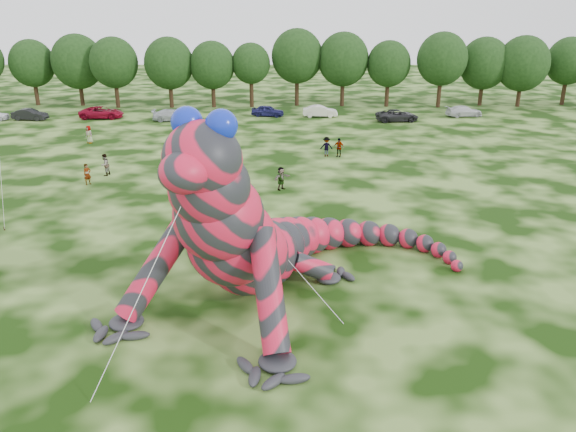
% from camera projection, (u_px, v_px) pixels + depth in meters
% --- Properties ---
extents(ground, '(240.00, 240.00, 0.00)m').
position_uv_depth(ground, '(144.00, 318.00, 25.06)').
color(ground, '#16330A').
rests_on(ground, ground).
extents(inflatable_gecko, '(22.34, 23.92, 9.55)m').
position_uv_depth(inflatable_gecko, '(260.00, 193.00, 26.56)').
color(inflatable_gecko, red).
rests_on(inflatable_gecko, ground).
extents(tree_4, '(6.22, 5.60, 9.06)m').
position_uv_depth(tree_4, '(33.00, 73.00, 78.67)').
color(tree_4, black).
rests_on(tree_4, ground).
extents(tree_5, '(7.16, 6.44, 9.80)m').
position_uv_depth(tree_5, '(79.00, 70.00, 78.25)').
color(tree_5, black).
rests_on(tree_5, ground).
extents(tree_6, '(6.52, 5.86, 9.49)m').
position_uv_depth(tree_6, '(115.00, 73.00, 76.63)').
color(tree_6, black).
rests_on(tree_6, ground).
extents(tree_7, '(6.68, 6.01, 9.48)m').
position_uv_depth(tree_7, '(170.00, 73.00, 76.71)').
color(tree_7, black).
rests_on(tree_7, ground).
extents(tree_8, '(6.14, 5.53, 8.94)m').
position_uv_depth(tree_8, '(213.00, 74.00, 76.94)').
color(tree_8, black).
rests_on(tree_8, ground).
extents(tree_9, '(5.27, 4.74, 8.68)m').
position_uv_depth(tree_9, '(251.00, 75.00, 77.30)').
color(tree_9, black).
rests_on(tree_9, ground).
extents(tree_10, '(7.09, 6.38, 10.50)m').
position_uv_depth(tree_10, '(297.00, 67.00, 78.11)').
color(tree_10, black).
rests_on(tree_10, ground).
extents(tree_11, '(7.01, 6.31, 10.07)m').
position_uv_depth(tree_11, '(343.00, 69.00, 77.79)').
color(tree_11, black).
rests_on(tree_11, ground).
extents(tree_12, '(5.99, 5.39, 8.97)m').
position_uv_depth(tree_12, '(388.00, 74.00, 77.53)').
color(tree_12, black).
rests_on(tree_12, ground).
extents(tree_13, '(6.83, 6.15, 10.13)m').
position_uv_depth(tree_13, '(441.00, 70.00, 76.72)').
color(tree_13, black).
rests_on(tree_13, ground).
extents(tree_14, '(6.82, 6.14, 9.40)m').
position_uv_depth(tree_14, '(483.00, 72.00, 78.31)').
color(tree_14, black).
rests_on(tree_14, ground).
extents(tree_15, '(7.17, 6.45, 9.63)m').
position_uv_depth(tree_15, '(522.00, 71.00, 77.35)').
color(tree_15, black).
rests_on(tree_15, ground).
extents(tree_16, '(6.26, 5.63, 9.37)m').
position_uv_depth(tree_16, '(567.00, 71.00, 78.86)').
color(tree_16, black).
rests_on(tree_16, ground).
extents(car_1, '(4.38, 1.94, 1.40)m').
position_uv_depth(car_1, '(30.00, 115.00, 69.09)').
color(car_1, black).
rests_on(car_1, ground).
extents(car_2, '(5.46, 2.70, 1.49)m').
position_uv_depth(car_2, '(102.00, 112.00, 70.20)').
color(car_2, maroon).
rests_on(car_2, ground).
extents(car_3, '(5.01, 2.36, 1.41)m').
position_uv_depth(car_3, '(173.00, 115.00, 68.67)').
color(car_3, '#B3BABE').
rests_on(car_3, ground).
extents(car_4, '(4.37, 2.41, 1.41)m').
position_uv_depth(car_4, '(268.00, 111.00, 71.61)').
color(car_4, '#1C1C53').
rests_on(car_4, ground).
extents(car_5, '(4.40, 1.61, 1.44)m').
position_uv_depth(car_5, '(320.00, 111.00, 71.19)').
color(car_5, silver).
rests_on(car_5, ground).
extents(car_6, '(5.40, 2.96, 1.43)m').
position_uv_depth(car_6, '(397.00, 115.00, 68.39)').
color(car_6, '#252427').
rests_on(car_6, ground).
extents(car_7, '(4.94, 2.77, 1.35)m').
position_uv_depth(car_7, '(464.00, 111.00, 71.49)').
color(car_7, silver).
rests_on(car_7, ground).
extents(spectator_5, '(1.51, 1.56, 1.78)m').
position_uv_depth(spectator_5, '(281.00, 178.00, 42.53)').
color(spectator_5, gray).
rests_on(spectator_5, ground).
extents(spectator_1, '(0.93, 1.05, 1.82)m').
position_uv_depth(spectator_1, '(105.00, 165.00, 46.14)').
color(spectator_1, gray).
rests_on(spectator_1, ground).
extents(spectator_4, '(1.04, 0.97, 1.78)m').
position_uv_depth(spectator_4, '(89.00, 134.00, 57.34)').
color(spectator_4, gray).
rests_on(spectator_4, ground).
extents(spectator_2, '(1.19, 0.69, 1.84)m').
position_uv_depth(spectator_2, '(326.00, 147.00, 52.14)').
color(spectator_2, gray).
rests_on(spectator_2, ground).
extents(spectator_3, '(1.11, 0.77, 1.75)m').
position_uv_depth(spectator_3, '(339.00, 147.00, 52.04)').
color(spectator_3, gray).
rests_on(spectator_3, ground).
extents(spectator_0, '(0.70, 0.72, 1.67)m').
position_uv_depth(spectator_0, '(87.00, 174.00, 43.78)').
color(spectator_0, gray).
rests_on(spectator_0, ground).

